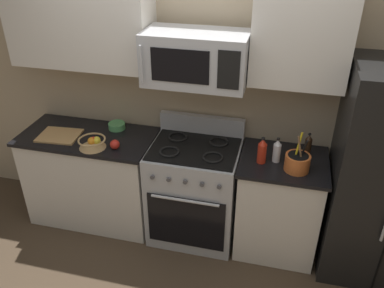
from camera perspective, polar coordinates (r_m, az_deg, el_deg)
ground_plane at (r=3.53m, az=-2.18°, el=-18.72°), size 16.00×16.00×0.00m
wall_back at (r=3.56m, az=1.84°, el=7.74°), size 8.00×0.10×2.60m
counter_left at (r=3.97m, az=-13.78°, el=-4.53°), size 1.21×0.61×0.91m
range_oven at (r=3.65m, az=0.36°, el=-6.58°), size 0.76×0.66×1.09m
counter_right at (r=3.60m, az=12.08°, el=-8.38°), size 0.71×0.61×0.91m
microwave at (r=3.10m, az=0.55°, el=12.02°), size 0.78×0.44×0.40m
upper_cabinets_left at (r=3.52m, az=-15.63°, el=16.54°), size 1.20×0.34×0.76m
upper_cabinets_right at (r=3.09m, az=15.26°, el=14.78°), size 0.70×0.34×0.76m
utensil_crock at (r=3.20m, az=14.65°, el=-2.47°), size 0.19×0.19×0.32m
fruit_basket at (r=3.51m, az=-13.87°, el=0.21°), size 0.23×0.23×0.10m
apple_loose at (r=3.45m, az=-10.84°, el=-0.06°), size 0.08×0.08×0.08m
cutting_board at (r=3.78m, az=-18.21°, el=1.14°), size 0.37×0.31×0.02m
bottle_vinegar at (r=3.27m, az=11.90°, el=-0.94°), size 0.06×0.06×0.21m
bottle_hot_sauce at (r=3.23m, az=9.86°, el=-0.99°), size 0.07×0.07×0.22m
bottle_soy at (r=3.42m, az=16.06°, el=-0.14°), size 0.06×0.06×0.20m
prep_bowl at (r=3.77m, az=-10.57°, el=2.57°), size 0.16×0.16×0.06m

